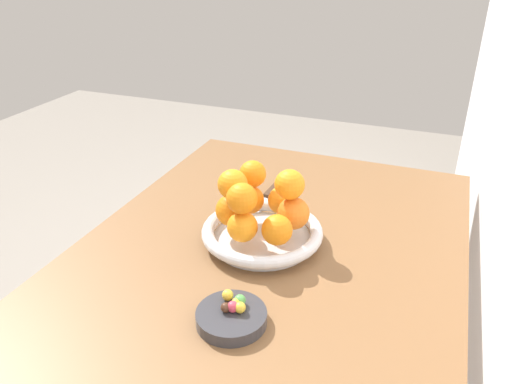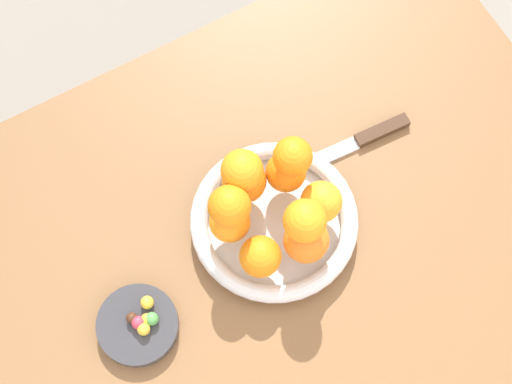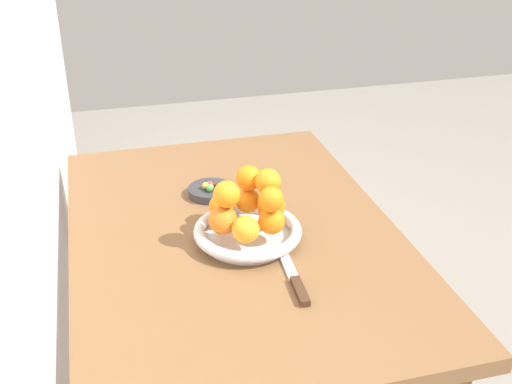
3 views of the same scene
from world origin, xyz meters
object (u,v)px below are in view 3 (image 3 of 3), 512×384
at_px(candy_ball_4, 210,185).
at_px(orange_3, 271,207).
at_px(orange_5, 222,207).
at_px(candy_dish, 211,191).
at_px(orange_7, 227,194).
at_px(orange_0, 223,220).
at_px(candy_ball_2, 210,188).
at_px(dining_table, 235,262).
at_px(orange_1, 247,229).
at_px(orange_6, 249,178).
at_px(fruit_bowl, 248,233).
at_px(knife, 293,275).
at_px(orange_9, 268,182).
at_px(candy_ball_3, 220,188).
at_px(orange_2, 272,221).
at_px(candy_ball_0, 211,187).
at_px(orange_4, 248,200).
at_px(orange_8, 271,199).
at_px(candy_ball_1, 206,186).
at_px(candy_ball_5, 214,184).

bearing_deg(candy_ball_4, orange_3, -156.00).
bearing_deg(orange_5, candy_ball_4, -2.58).
height_order(candy_dish, orange_7, orange_7).
distance_m(orange_0, candy_ball_2, 0.24).
xyz_separation_m(dining_table, candy_ball_4, (0.19, 0.02, 0.12)).
bearing_deg(orange_1, orange_6, -15.56).
bearing_deg(candy_ball_2, fruit_bowl, -168.72).
relative_size(orange_6, knife, 0.23).
height_order(orange_0, orange_9, orange_9).
bearing_deg(candy_ball_4, candy_ball_3, -139.07).
bearing_deg(orange_7, candy_ball_2, -1.45).
bearing_deg(dining_table, candy_dish, 5.28).
bearing_deg(candy_ball_3, orange_2, -166.38).
bearing_deg(candy_ball_0, orange_5, 177.49).
bearing_deg(dining_table, orange_7, 155.58).
relative_size(orange_1, orange_2, 1.01).
xyz_separation_m(orange_2, orange_4, (0.11, 0.03, -0.00)).
height_order(orange_2, orange_6, orange_6).
bearing_deg(fruit_bowl, knife, -161.03).
bearing_deg(knife, candy_ball_4, 13.35).
bearing_deg(candy_ball_2, candy_ball_4, -12.97).
distance_m(orange_6, knife, 0.26).
relative_size(orange_9, candy_ball_3, 3.09).
bearing_deg(orange_9, dining_table, 69.09).
bearing_deg(candy_dish, orange_1, -176.06).
bearing_deg(orange_2, candy_ball_4, 16.40).
bearing_deg(dining_table, orange_6, -74.76).
bearing_deg(orange_8, candy_ball_2, 17.30).
bearing_deg(orange_0, orange_8, -108.33).
distance_m(orange_7, candy_ball_2, 0.26).
bearing_deg(orange_5, candy_ball_2, -1.41).
xyz_separation_m(dining_table, candy_dish, (0.19, 0.02, 0.10)).
height_order(orange_4, orange_5, same).
relative_size(orange_0, orange_4, 1.10).
distance_m(candy_ball_1, candy_ball_4, 0.01).
bearing_deg(orange_3, candy_dish, 23.37).
distance_m(candy_dish, orange_9, 0.27).
xyz_separation_m(orange_4, orange_9, (-0.04, -0.04, 0.07)).
height_order(orange_0, candy_ball_0, orange_0).
relative_size(orange_3, candy_ball_4, 3.40).
bearing_deg(orange_4, orange_6, -149.71).
height_order(orange_0, orange_7, orange_7).
bearing_deg(dining_table, knife, -160.36).
distance_m(candy_ball_2, candy_ball_5, 0.03).
xyz_separation_m(orange_7, candy_ball_3, (0.23, -0.03, -0.10)).
bearing_deg(orange_4, candy_ball_3, 13.16).
relative_size(orange_2, orange_4, 1.01).
relative_size(fruit_bowl, orange_9, 4.19).
xyz_separation_m(orange_3, orange_4, (0.05, 0.04, -0.00)).
distance_m(orange_0, candy_ball_4, 0.26).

